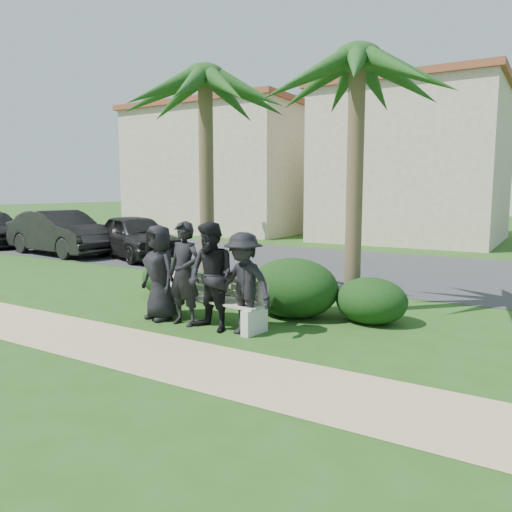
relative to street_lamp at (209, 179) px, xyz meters
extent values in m
plane|color=#274E16|center=(9.00, -12.00, -2.94)|extent=(160.00, 160.00, 0.00)
cube|color=tan|center=(9.00, -13.80, -2.94)|extent=(30.00, 1.60, 0.01)
cube|color=#2D2D30|center=(9.00, -4.00, -2.94)|extent=(160.00, 8.00, 0.01)
cube|color=tan|center=(-3.00, 6.00, 0.56)|extent=(10.00, 8.00, 7.00)
cube|color=brown|center=(-3.00, 6.00, 4.21)|extent=(10.40, 8.40, 0.30)
cube|color=tan|center=(8.00, 6.00, 0.56)|extent=(8.00, 8.00, 7.00)
cube|color=brown|center=(8.00, 6.00, 4.21)|extent=(8.40, 8.40, 0.30)
cylinder|color=black|center=(0.00, 0.00, -0.94)|extent=(0.12, 0.12, 4.00)
sphere|color=white|center=(0.00, 0.00, 1.16)|extent=(0.36, 0.36, 0.36)
cube|color=gray|center=(8.92, -12.01, -2.50)|extent=(2.42, 0.83, 0.04)
cube|color=gray|center=(8.92, -11.77, -2.25)|extent=(2.36, 0.33, 0.28)
cube|color=beige|center=(7.81, -12.01, -2.73)|extent=(0.22, 0.56, 0.43)
cube|color=beige|center=(10.03, -12.01, -2.73)|extent=(0.22, 0.56, 0.43)
imported|color=black|center=(8.00, -12.24, -2.05)|extent=(0.99, 0.78, 1.78)
imported|color=black|center=(8.64, -12.30, -2.01)|extent=(0.69, 0.47, 1.87)
imported|color=black|center=(9.26, -12.34, -2.00)|extent=(1.05, 0.90, 1.88)
imported|color=black|center=(9.86, -12.25, -2.08)|extent=(1.17, 0.74, 1.73)
ellipsoid|color=black|center=(6.72, -10.50, -2.49)|extent=(1.39, 1.15, 0.91)
ellipsoid|color=black|center=(6.69, -10.38, -2.51)|extent=(1.34, 1.11, 0.88)
ellipsoid|color=black|center=(7.86, -10.50, -2.59)|extent=(1.08, 0.89, 0.70)
ellipsoid|color=black|center=(10.00, -10.68, -2.36)|extent=(1.78, 1.47, 1.16)
ellipsoid|color=black|center=(11.46, -10.40, -2.51)|extent=(1.33, 1.09, 0.86)
cylinder|color=brown|center=(7.60, -10.24, -0.52)|extent=(0.32, 0.32, 4.84)
cylinder|color=brown|center=(10.86, -9.80, -0.50)|extent=(0.32, 0.32, 4.90)
imported|color=black|center=(1.38, -6.22, -2.16)|extent=(4.97, 3.46, 1.57)
imported|color=black|center=(-1.81, -6.93, -2.12)|extent=(5.18, 2.27, 1.66)
camera|label=1|loc=(14.32, -19.13, -0.54)|focal=35.00mm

